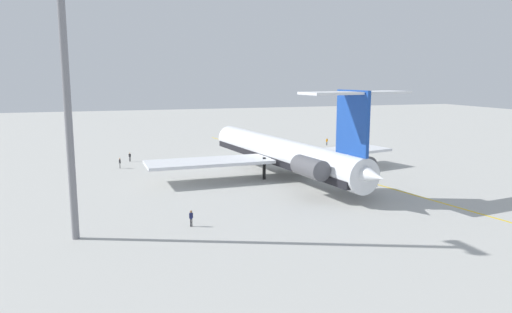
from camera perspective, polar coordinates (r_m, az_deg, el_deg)
ground at (r=82.10m, az=5.15°, el=-1.34°), size 304.01×304.01×0.00m
main_jetliner at (r=73.74m, az=3.41°, el=0.40°), size 47.04×41.68×13.71m
ground_crew_near_nose at (r=109.36m, az=8.36°, el=1.87°), size 0.27×0.40×1.68m
ground_crew_near_tail at (r=50.49m, az=-7.67°, el=-7.01°), size 0.28×0.42×1.72m
ground_crew_portside at (r=84.33m, az=-15.77°, el=-0.59°), size 0.45×0.28×1.78m
ground_crew_starboard at (r=90.62m, az=-14.67°, el=0.08°), size 0.27×0.41×1.66m
safety_cone_nose at (r=104.24m, az=5.96°, el=1.11°), size 0.40×0.40×0.55m
safety_cone_wingtip at (r=106.35m, az=5.22°, el=1.28°), size 0.40×0.40×0.55m
taxiway_centreline at (r=79.21m, az=9.14°, el=-1.82°), size 100.28×18.30×0.01m
light_mast at (r=47.48m, az=-21.54°, el=8.73°), size 4.00×0.70×28.08m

